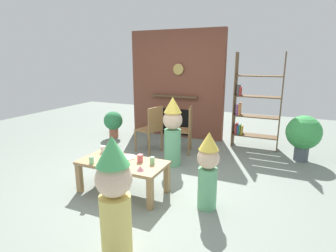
{
  "coord_description": "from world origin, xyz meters",
  "views": [
    {
      "loc": [
        1.75,
        -3.13,
        1.76
      ],
      "look_at": [
        0.15,
        0.4,
        0.8
      ],
      "focal_mm": 28.78,
      "sensor_mm": 36.0,
      "label": 1
    }
  ],
  "objects_px": {
    "paper_plate_front": "(109,160)",
    "birthday_cake_slice": "(140,168)",
    "potted_plant_tall": "(304,134)",
    "bookshelf": "(254,106)",
    "coffee_table": "(123,166)",
    "child_with_cone_hat": "(115,197)",
    "child_in_pink": "(208,169)",
    "potted_plant_short": "(113,122)",
    "paper_cup_center": "(103,149)",
    "child_by_the_chairs": "(173,130)",
    "paper_cup_near_right": "(92,160)",
    "dining_chair_middle": "(185,127)",
    "paper_cup_near_left": "(152,161)",
    "dining_chair_left": "(152,127)",
    "paper_cup_far_left": "(140,158)",
    "paper_cup_far_right": "(113,163)"
  },
  "relations": [
    {
      "from": "bookshelf",
      "to": "potted_plant_short",
      "type": "bearing_deg",
      "value": -169.02
    },
    {
      "from": "paper_cup_center",
      "to": "paper_plate_front",
      "type": "bearing_deg",
      "value": -41.57
    },
    {
      "from": "child_in_pink",
      "to": "potted_plant_short",
      "type": "xyz_separation_m",
      "value": [
        -2.83,
        2.07,
        -0.14
      ]
    },
    {
      "from": "birthday_cake_slice",
      "to": "bookshelf",
      "type": "bearing_deg",
      "value": 71.99
    },
    {
      "from": "paper_cup_far_right",
      "to": "potted_plant_short",
      "type": "xyz_separation_m",
      "value": [
        -1.67,
        2.32,
        -0.12
      ]
    },
    {
      "from": "paper_plate_front",
      "to": "birthday_cake_slice",
      "type": "bearing_deg",
      "value": -11.67
    },
    {
      "from": "paper_cup_near_right",
      "to": "child_with_cone_hat",
      "type": "relative_size",
      "value": 0.09
    },
    {
      "from": "paper_cup_center",
      "to": "paper_cup_far_left",
      "type": "distance_m",
      "value": 0.69
    },
    {
      "from": "coffee_table",
      "to": "dining_chair_left",
      "type": "distance_m",
      "value": 1.65
    },
    {
      "from": "birthday_cake_slice",
      "to": "child_with_cone_hat",
      "type": "xyz_separation_m",
      "value": [
        0.28,
        -0.92,
        0.14
      ]
    },
    {
      "from": "dining_chair_left",
      "to": "potted_plant_tall",
      "type": "xyz_separation_m",
      "value": [
        2.62,
        0.71,
        -0.02
      ]
    },
    {
      "from": "paper_cup_far_right",
      "to": "paper_cup_near_right",
      "type": "bearing_deg",
      "value": -170.47
    },
    {
      "from": "paper_cup_near_right",
      "to": "potted_plant_tall",
      "type": "distance_m",
      "value": 3.6
    },
    {
      "from": "birthday_cake_slice",
      "to": "dining_chair_left",
      "type": "bearing_deg",
      "value": 113.41
    },
    {
      "from": "bookshelf",
      "to": "paper_cup_far_right",
      "type": "distance_m",
      "value": 3.21
    },
    {
      "from": "child_with_cone_hat",
      "to": "child_in_pink",
      "type": "height_order",
      "value": "child_with_cone_hat"
    },
    {
      "from": "paper_cup_near_right",
      "to": "potted_plant_short",
      "type": "bearing_deg",
      "value": 119.84
    },
    {
      "from": "dining_chair_left",
      "to": "child_with_cone_hat",
      "type": "bearing_deg",
      "value": 125.75
    },
    {
      "from": "coffee_table",
      "to": "paper_cup_far_left",
      "type": "xyz_separation_m",
      "value": [
        0.22,
        0.09,
        0.12
      ]
    },
    {
      "from": "paper_cup_near_right",
      "to": "dining_chair_middle",
      "type": "relative_size",
      "value": 0.11
    },
    {
      "from": "birthday_cake_slice",
      "to": "potted_plant_tall",
      "type": "bearing_deg",
      "value": 52.98
    },
    {
      "from": "paper_cup_far_left",
      "to": "potted_plant_tall",
      "type": "distance_m",
      "value": 2.99
    },
    {
      "from": "paper_cup_near_left",
      "to": "dining_chair_left",
      "type": "height_order",
      "value": "dining_chair_left"
    },
    {
      "from": "paper_cup_near_left",
      "to": "dining_chair_left",
      "type": "bearing_deg",
      "value": 117.72
    },
    {
      "from": "child_in_pink",
      "to": "dining_chair_middle",
      "type": "height_order",
      "value": "child_in_pink"
    },
    {
      "from": "paper_cup_far_left",
      "to": "paper_cup_center",
      "type": "bearing_deg",
      "value": 171.38
    },
    {
      "from": "coffee_table",
      "to": "birthday_cake_slice",
      "type": "height_order",
      "value": "birthday_cake_slice"
    },
    {
      "from": "child_with_cone_hat",
      "to": "paper_cup_far_left",
      "type": "bearing_deg",
      "value": -10.78
    },
    {
      "from": "paper_cup_near_left",
      "to": "birthday_cake_slice",
      "type": "bearing_deg",
      "value": -97.72
    },
    {
      "from": "dining_chair_middle",
      "to": "potted_plant_short",
      "type": "distance_m",
      "value": 1.9
    },
    {
      "from": "coffee_table",
      "to": "paper_cup_center",
      "type": "height_order",
      "value": "paper_cup_center"
    },
    {
      "from": "paper_cup_center",
      "to": "child_by_the_chairs",
      "type": "bearing_deg",
      "value": 54.88
    },
    {
      "from": "child_in_pink",
      "to": "dining_chair_left",
      "type": "bearing_deg",
      "value": -48.39
    },
    {
      "from": "birthday_cake_slice",
      "to": "child_in_pink",
      "type": "bearing_deg",
      "value": 17.13
    },
    {
      "from": "paper_cup_far_right",
      "to": "potted_plant_short",
      "type": "bearing_deg",
      "value": 125.67
    },
    {
      "from": "child_with_cone_hat",
      "to": "birthday_cake_slice",
      "type": "bearing_deg",
      "value": -14.04
    },
    {
      "from": "child_with_cone_hat",
      "to": "child_in_pink",
      "type": "relative_size",
      "value": 1.21
    },
    {
      "from": "child_by_the_chairs",
      "to": "dining_chair_middle",
      "type": "relative_size",
      "value": 1.3
    },
    {
      "from": "paper_cup_center",
      "to": "paper_cup_near_right",
      "type": "bearing_deg",
      "value": -71.77
    },
    {
      "from": "bookshelf",
      "to": "coffee_table",
      "type": "height_order",
      "value": "bookshelf"
    },
    {
      "from": "paper_cup_far_right",
      "to": "paper_cup_far_left",
      "type": "bearing_deg",
      "value": 49.73
    },
    {
      "from": "bookshelf",
      "to": "potted_plant_tall",
      "type": "height_order",
      "value": "bookshelf"
    },
    {
      "from": "birthday_cake_slice",
      "to": "potted_plant_short",
      "type": "bearing_deg",
      "value": 131.66
    },
    {
      "from": "paper_cup_center",
      "to": "birthday_cake_slice",
      "type": "distance_m",
      "value": 0.9
    },
    {
      "from": "paper_plate_front",
      "to": "potted_plant_tall",
      "type": "distance_m",
      "value": 3.37
    },
    {
      "from": "paper_cup_far_right",
      "to": "child_with_cone_hat",
      "type": "distance_m",
      "value": 1.13
    },
    {
      "from": "paper_plate_front",
      "to": "child_in_pink",
      "type": "height_order",
      "value": "child_in_pink"
    },
    {
      "from": "paper_plate_front",
      "to": "coffee_table",
      "type": "bearing_deg",
      "value": 15.0
    },
    {
      "from": "dining_chair_left",
      "to": "paper_cup_near_left",
      "type": "bearing_deg",
      "value": 132.23
    },
    {
      "from": "paper_cup_far_left",
      "to": "dining_chair_left",
      "type": "xyz_separation_m",
      "value": [
        -0.61,
        1.5,
        0.02
      ]
    }
  ]
}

